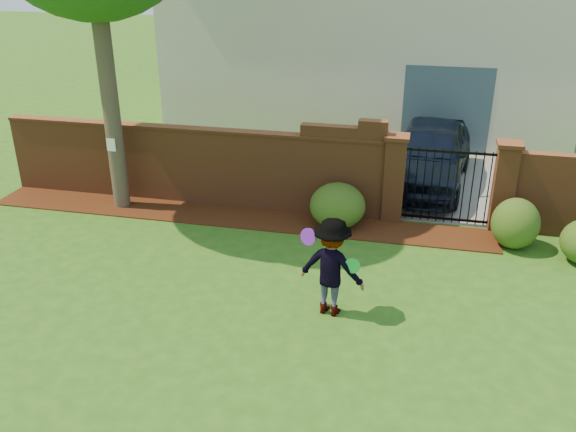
% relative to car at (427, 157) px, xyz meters
% --- Properties ---
extents(ground, '(80.00, 80.00, 0.01)m').
position_rel_car_xyz_m(ground, '(-3.07, -6.05, -0.78)').
color(ground, '#2B5A16').
rests_on(ground, ground).
extents(mulch_bed, '(11.10, 1.08, 0.03)m').
position_rel_car_xyz_m(mulch_bed, '(-4.02, -2.71, -0.76)').
color(mulch_bed, '#351709').
rests_on(mulch_bed, ground).
extents(brick_wall, '(8.70, 0.31, 2.16)m').
position_rel_car_xyz_m(brick_wall, '(-5.08, -2.05, 0.16)').
color(brick_wall, brown).
rests_on(brick_wall, ground).
extents(pillar_left, '(0.50, 0.50, 1.88)m').
position_rel_car_xyz_m(pillar_left, '(-0.67, -2.05, 0.18)').
color(pillar_left, brown).
rests_on(pillar_left, ground).
extents(pillar_right, '(0.50, 0.50, 1.88)m').
position_rel_car_xyz_m(pillar_right, '(1.53, -2.05, 0.18)').
color(pillar_right, brown).
rests_on(pillar_right, ground).
extents(iron_gate, '(1.78, 0.03, 1.60)m').
position_rel_car_xyz_m(iron_gate, '(0.43, -2.05, 0.08)').
color(iron_gate, black).
rests_on(iron_gate, ground).
extents(driveway, '(3.20, 8.00, 0.01)m').
position_rel_car_xyz_m(driveway, '(0.43, 1.95, -0.77)').
color(driveway, gray).
rests_on(driveway, ground).
extents(house, '(12.40, 6.40, 6.30)m').
position_rel_car_xyz_m(house, '(-2.06, 5.95, 2.39)').
color(house, beige).
rests_on(house, ground).
extents(car, '(2.34, 4.71, 1.54)m').
position_rel_car_xyz_m(car, '(0.00, 0.00, 0.00)').
color(car, black).
rests_on(car, ground).
extents(paper_notice, '(0.20, 0.01, 0.28)m').
position_rel_car_xyz_m(paper_notice, '(-6.67, -2.84, 0.73)').
color(paper_notice, white).
rests_on(paper_notice, tree).
extents(shrub_left, '(1.16, 1.16, 0.95)m').
position_rel_car_xyz_m(shrub_left, '(-1.76, -2.67, -0.30)').
color(shrub_left, '#234915').
rests_on(shrub_left, ground).
extents(shrub_middle, '(0.92, 0.92, 1.01)m').
position_rel_car_xyz_m(shrub_middle, '(1.74, -2.85, -0.27)').
color(shrub_middle, '#234915').
rests_on(shrub_middle, ground).
extents(man, '(1.17, 0.83, 1.64)m').
position_rel_car_xyz_m(man, '(-1.40, -5.93, 0.05)').
color(man, gray).
rests_on(man, ground).
extents(frisbee_purple, '(0.28, 0.18, 0.27)m').
position_rel_car_xyz_m(frisbee_purple, '(-1.76, -5.92, 0.55)').
color(frisbee_purple, purple).
rests_on(frisbee_purple, man).
extents(frisbee_green, '(0.25, 0.09, 0.24)m').
position_rel_car_xyz_m(frisbee_green, '(-1.04, -6.07, 0.21)').
color(frisbee_green, green).
rests_on(frisbee_green, man).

